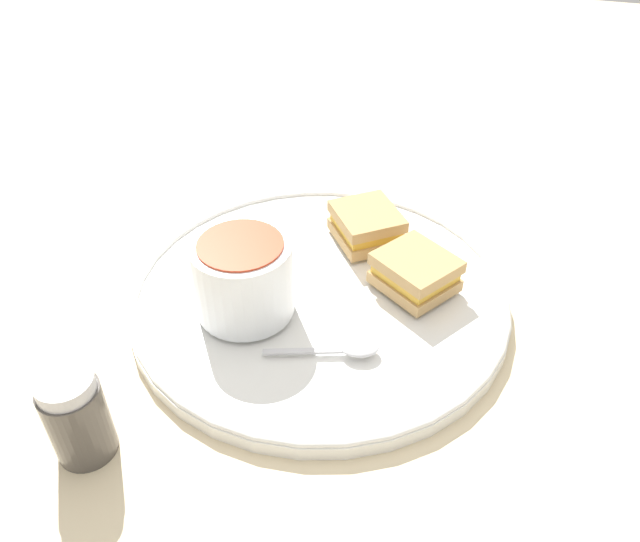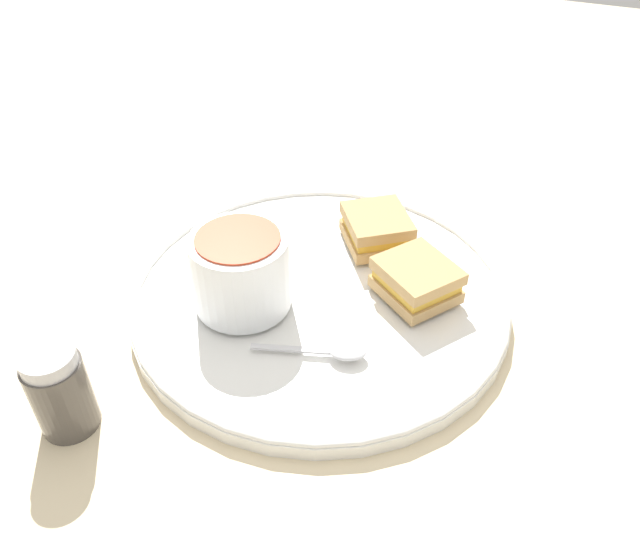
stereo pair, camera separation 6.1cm
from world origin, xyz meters
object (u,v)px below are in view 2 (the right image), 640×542
Objects in this scene: sandwich_half_near at (417,280)px; sandwich_half_far at (377,229)px; salt_shaker at (60,391)px; spoon at (339,350)px; soup_bowl at (241,271)px.

sandwich_half_far is at bearing -45.54° from sandwich_half_near.
sandwich_half_far is 1.17× the size of salt_shaker.
salt_shaker is at bearing -159.28° from spoon.
sandwich_half_near reaches higher than spoon.
sandwich_half_near is 1.16× the size of salt_shaker.
spoon is at bearing -140.97° from salt_shaker.
spoon is at bearing 98.96° from sandwich_half_far.
salt_shaker is at bearing 49.06° from sandwich_half_near.
soup_bowl reaches higher than salt_shaker.
spoon is 0.23m from salt_shaker.
spoon is 0.17m from sandwich_half_far.
spoon is 1.08× the size of sandwich_half_far.
soup_bowl is at bearing -111.65° from salt_shaker.
sandwich_half_far is at bearing 80.65° from spoon.
spoon is at bearing 166.62° from soup_bowl.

